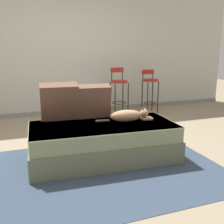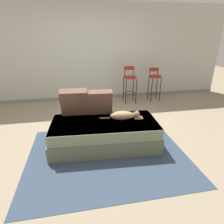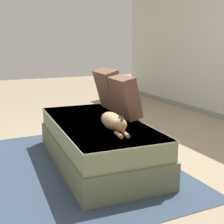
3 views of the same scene
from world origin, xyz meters
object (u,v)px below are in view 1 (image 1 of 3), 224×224
object	(u,v)px
bar_stool_near_window	(119,87)
bar_stool_by_doorway	(150,86)
throw_pillow_corner	(59,102)
couch	(103,141)
cat	(128,116)
throw_pillow_middle	(94,101)

from	to	relation	value
bar_stool_near_window	bar_stool_by_doorway	size ratio (longest dim) A/B	1.07
throw_pillow_corner	couch	bearing A→B (deg)	-37.24
couch	throw_pillow_corner	bearing A→B (deg)	142.76
couch	bar_stool_by_doorway	bearing A→B (deg)	50.16
cat	throw_pillow_corner	bearing A→B (deg)	157.35
throw_pillow_corner	cat	distance (m)	0.90
throw_pillow_middle	bar_stool_by_doorway	world-z (taller)	bar_stool_by_doorway
couch	throw_pillow_middle	xyz separation A→B (m)	(-0.02, 0.33, 0.45)
cat	bar_stool_near_window	xyz separation A→B (m)	(0.68, 2.08, 0.05)
cat	bar_stool_by_doorway	xyz separation A→B (m)	(1.41, 2.08, 0.05)
throw_pillow_corner	bar_stool_near_window	size ratio (longest dim) A/B	0.50
throw_pillow_corner	cat	size ratio (longest dim) A/B	0.67
throw_pillow_corner	bar_stool_near_window	bearing A→B (deg)	49.23
bar_stool_by_doorway	throw_pillow_corner	bearing A→B (deg)	-142.00
throw_pillow_middle	cat	world-z (taller)	throw_pillow_middle
cat	throw_pillow_middle	bearing A→B (deg)	139.59
cat	couch	bearing A→B (deg)	-176.85
throw_pillow_middle	bar_stool_by_doorway	xyz separation A→B (m)	(1.78, 1.77, -0.10)
throw_pillow_corner	cat	world-z (taller)	throw_pillow_corner
couch	throw_pillow_corner	distance (m)	0.76
throw_pillow_corner	throw_pillow_middle	distance (m)	0.45
throw_pillow_corner	throw_pillow_middle	size ratio (longest dim) A/B	1.09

